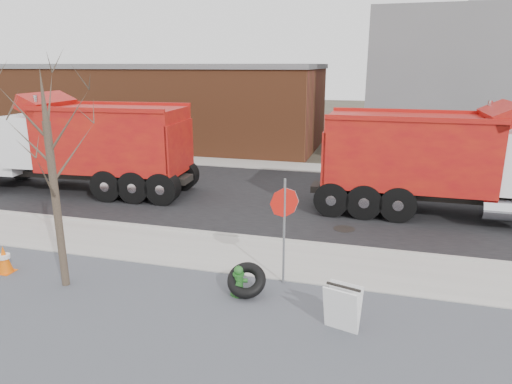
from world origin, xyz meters
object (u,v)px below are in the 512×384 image
(truck_tire, at_px, (247,280))
(dump_truck_red_b, at_px, (85,144))
(stop_sign, at_px, (284,214))
(fire_hydrant, at_px, (239,282))
(dump_truck_red_a, at_px, (448,160))
(sandwich_board, at_px, (342,308))

(truck_tire, bearing_deg, dump_truck_red_b, 142.64)
(stop_sign, bearing_deg, truck_tire, -143.89)
(stop_sign, bearing_deg, fire_hydrant, -149.00)
(fire_hydrant, bearing_deg, truck_tire, -3.44)
(truck_tire, relative_size, dump_truck_red_a, 0.10)
(stop_sign, relative_size, dump_truck_red_a, 0.27)
(sandwich_board, xyz_separation_m, dump_truck_red_b, (-11.30, 7.78, 1.54))
(truck_tire, distance_m, dump_truck_red_b, 11.49)
(fire_hydrant, relative_size, dump_truck_red_b, 0.08)
(dump_truck_red_a, distance_m, dump_truck_red_b, 14.09)
(fire_hydrant, height_order, sandwich_board, sandwich_board)
(fire_hydrant, height_order, stop_sign, stop_sign)
(stop_sign, xyz_separation_m, dump_truck_red_b, (-9.74, 6.09, 0.23))
(dump_truck_red_a, bearing_deg, truck_tire, -123.76)
(fire_hydrant, xyz_separation_m, dump_truck_red_a, (5.22, 7.56, 1.68))
(truck_tire, height_order, stop_sign, stop_sign)
(stop_sign, bearing_deg, dump_truck_red_a, 44.06)
(fire_hydrant, bearing_deg, dump_truck_red_b, 125.47)
(fire_hydrant, height_order, truck_tire, truck_tire)
(fire_hydrant, distance_m, stop_sign, 1.92)
(sandwich_board, distance_m, dump_truck_red_b, 13.81)
(dump_truck_red_a, xyz_separation_m, dump_truck_red_b, (-14.08, -0.62, 0.04))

